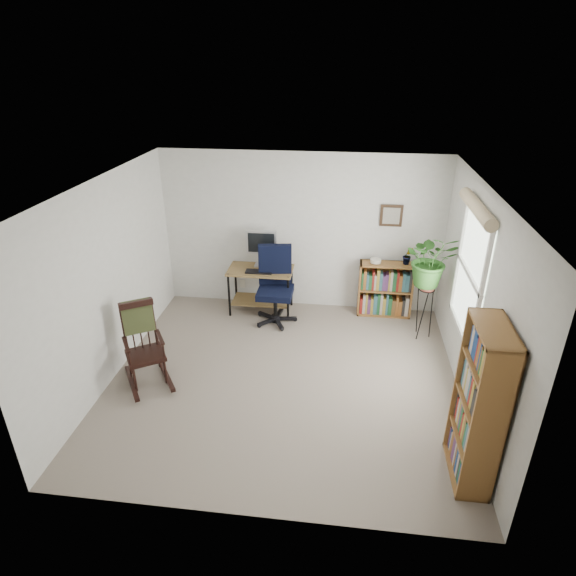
# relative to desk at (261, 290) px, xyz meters

# --- Properties ---
(floor) EXTENTS (4.20, 4.00, 0.00)m
(floor) POSITION_rel_desk_xyz_m (0.58, -1.70, -0.35)
(floor) COLOR gray
(floor) RESTS_ON ground
(ceiling) EXTENTS (4.20, 4.00, 0.00)m
(ceiling) POSITION_rel_desk_xyz_m (0.58, -1.70, 2.05)
(ceiling) COLOR silver
(ceiling) RESTS_ON ground
(wall_back) EXTENTS (4.20, 0.00, 2.40)m
(wall_back) POSITION_rel_desk_xyz_m (0.58, 0.30, 0.85)
(wall_back) COLOR silver
(wall_back) RESTS_ON ground
(wall_front) EXTENTS (4.20, 0.00, 2.40)m
(wall_front) POSITION_rel_desk_xyz_m (0.58, -3.70, 0.85)
(wall_front) COLOR silver
(wall_front) RESTS_ON ground
(wall_left) EXTENTS (0.00, 4.00, 2.40)m
(wall_left) POSITION_rel_desk_xyz_m (-1.52, -1.70, 0.85)
(wall_left) COLOR silver
(wall_left) RESTS_ON ground
(wall_right) EXTENTS (0.00, 4.00, 2.40)m
(wall_right) POSITION_rel_desk_xyz_m (2.68, -1.70, 0.85)
(wall_right) COLOR silver
(wall_right) RESTS_ON ground
(window) EXTENTS (0.12, 1.20, 1.50)m
(window) POSITION_rel_desk_xyz_m (2.64, -1.40, 1.05)
(window) COLOR white
(window) RESTS_ON wall_right
(desk) EXTENTS (0.97, 0.53, 0.70)m
(desk) POSITION_rel_desk_xyz_m (0.00, 0.00, 0.00)
(desk) COLOR olive
(desk) RESTS_ON floor
(monitor) EXTENTS (0.46, 0.16, 0.56)m
(monitor) POSITION_rel_desk_xyz_m (0.00, 0.14, 0.63)
(monitor) COLOR silver
(monitor) RESTS_ON desk
(keyboard) EXTENTS (0.40, 0.15, 0.02)m
(keyboard) POSITION_rel_desk_xyz_m (0.00, -0.12, 0.36)
(keyboard) COLOR black
(keyboard) RESTS_ON desk
(office_chair) EXTENTS (0.72, 0.72, 1.16)m
(office_chair) POSITION_rel_desk_xyz_m (0.27, -0.32, 0.23)
(office_chair) COLOR black
(office_chair) RESTS_ON floor
(rocking_chair) EXTENTS (0.93, 1.04, 1.04)m
(rocking_chair) POSITION_rel_desk_xyz_m (-1.05, -1.96, 0.17)
(rocking_chair) COLOR black
(rocking_chair) RESTS_ON floor
(low_bookshelf) EXTENTS (0.80, 0.27, 0.84)m
(low_bookshelf) POSITION_rel_desk_xyz_m (1.88, 0.12, 0.07)
(low_bookshelf) COLOR #936130
(low_bookshelf) RESTS_ON floor
(tall_bookshelf) EXTENTS (0.30, 0.70, 1.61)m
(tall_bookshelf) POSITION_rel_desk_xyz_m (2.50, -2.96, 0.45)
(tall_bookshelf) COLOR #936130
(tall_bookshelf) RESTS_ON floor
(plant_stand) EXTENTS (0.30, 0.30, 0.87)m
(plant_stand) POSITION_rel_desk_xyz_m (2.38, -0.47, 0.08)
(plant_stand) COLOR black
(plant_stand) RESTS_ON floor
(spider_plant) EXTENTS (1.69, 1.87, 1.47)m
(spider_plant) POSITION_rel_desk_xyz_m (2.38, -0.47, 1.18)
(spider_plant) COLOR #2D6423
(spider_plant) RESTS_ON plant_stand
(potted_plant_small) EXTENTS (0.13, 0.24, 0.11)m
(potted_plant_small) POSITION_rel_desk_xyz_m (2.16, 0.13, 0.55)
(potted_plant_small) COLOR #2D6423
(potted_plant_small) RESTS_ON low_bookshelf
(framed_picture) EXTENTS (0.32, 0.04, 0.32)m
(framed_picture) POSITION_rel_desk_xyz_m (1.88, 0.27, 1.17)
(framed_picture) COLOR black
(framed_picture) RESTS_ON wall_back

